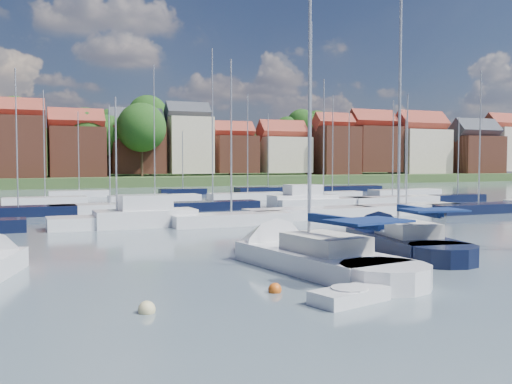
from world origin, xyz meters
name	(u,v)px	position (x,y,z in m)	size (l,w,h in m)	color
ground	(156,205)	(0.00, 40.00, 0.00)	(260.00, 260.00, 0.00)	#4A5A65
sailboat_centre	(294,256)	(-2.29, 2.78, 0.35)	(5.26, 13.08, 17.21)	silver
sailboat_navy	(390,240)	(4.70, 5.26, 0.35)	(5.06, 12.19, 16.38)	black
tender	(349,296)	(-3.82, -4.27, 0.22)	(2.88, 1.86, 0.57)	silver
buoy_b	(147,313)	(-10.14, -2.97, 0.00)	(0.53, 0.53, 0.53)	beige
buoy_c	(275,292)	(-5.44, -2.03, 0.00)	(0.47, 0.47, 0.47)	#D85914
buoy_d	(426,286)	(0.05, -3.30, 0.00)	(0.42, 0.42, 0.42)	beige
buoy_e	(357,247)	(3.16, 6.02, 0.00)	(0.51, 0.51, 0.51)	#D85914
marina_field	(185,203)	(1.91, 35.15, 0.43)	(79.62, 41.41, 15.93)	silver
far_shore_town	(82,162)	(2.23, 132.67, 4.61)	(212.46, 90.00, 22.27)	#3B5329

